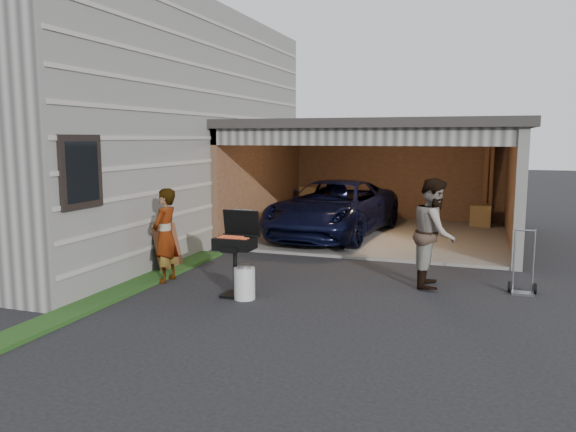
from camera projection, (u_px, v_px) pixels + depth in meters
name	position (u px, v px, depth m)	size (l,w,h in m)	color
ground	(255.00, 302.00, 8.60)	(80.00, 80.00, 0.00)	black
house	(92.00, 128.00, 13.91)	(7.00, 11.00, 5.50)	#474744
groundcover_strip	(91.00, 304.00, 8.39)	(0.50, 8.00, 0.06)	#193814
garage	(383.00, 162.00, 14.45)	(6.80, 6.30, 2.90)	#605E59
minivan	(334.00, 211.00, 14.07)	(2.28, 4.95, 1.37)	black
woman	(165.00, 235.00, 9.75)	(0.60, 0.39, 1.64)	silver
man	(434.00, 233.00, 9.43)	(0.89, 0.70, 1.84)	#4F351F
bbq_grill	(236.00, 246.00, 8.85)	(0.61, 0.53, 1.36)	black
propane_tank	(244.00, 283.00, 8.75)	(0.33, 0.33, 0.50)	silver
plywood_panel	(168.00, 247.00, 10.68)	(0.04, 0.78, 0.87)	brown
hand_truck	(523.00, 281.00, 9.06)	(0.43, 0.32, 1.05)	slate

